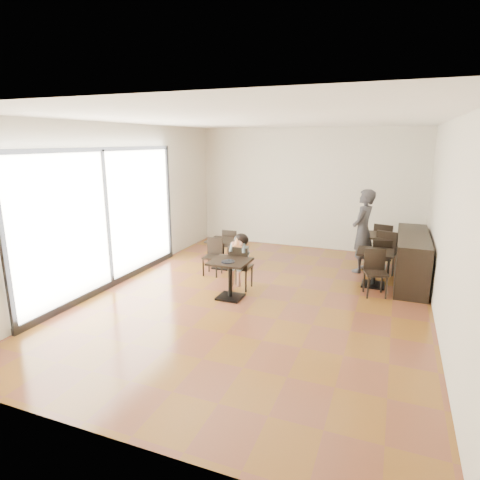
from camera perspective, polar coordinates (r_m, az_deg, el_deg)
The scene contains 23 objects.
floor at distance 7.59m, azimuth 2.64°, elevation -8.16°, with size 6.00×8.00×0.01m, color brown.
ceiling at distance 7.04m, azimuth 2.95°, elevation 16.73°, with size 6.00×8.00×0.01m, color white.
wall_back at distance 10.97m, azimuth 9.52°, elevation 7.18°, with size 6.00×0.01×3.20m, color beige.
wall_front at distance 3.70m, azimuth -17.54°, elevation -6.55°, with size 6.00×0.01×3.20m, color beige.
wall_left at distance 8.57m, azimuth -16.66°, elevation 4.94°, with size 0.01×8.00×3.20m, color beige.
wall_right at distance 6.83m, azimuth 27.39°, elevation 1.78°, with size 0.01×8.00×3.20m, color beige.
storefront_window at distance 8.20m, azimuth -18.52°, elevation 3.00°, with size 0.04×4.50×2.60m, color white.
child_table at distance 7.44m, azimuth -1.41°, elevation -5.62°, with size 0.69×0.69×0.73m, color black, non-canonical shape.
child_chair at distance 7.90m, azimuth 0.13°, elevation -3.87°, with size 0.39×0.39×0.88m, color black, non-canonical shape.
child at distance 7.86m, azimuth 0.13°, elevation -3.08°, with size 0.39×0.55×1.11m, color gray, non-canonical shape.
plate at distance 7.23m, azimuth -1.73°, elevation -3.08°, with size 0.25×0.25×0.01m, color black.
pizza_slice at distance 7.58m, azimuth -0.38°, elevation -0.55°, with size 0.26×0.20×0.06m, color #DFC081, non-canonical shape.
adult_patron at distance 9.23m, azimuth 17.05°, elevation 1.24°, with size 0.67×0.44×1.84m, color #353439.
cafe_table_mid at distance 8.50m, azimuth 18.54°, elevation -3.86°, with size 0.69×0.69×0.73m, color black, non-canonical shape.
cafe_table_left at distance 9.22m, azimuth -2.49°, elevation -1.95°, with size 0.63×0.63×0.67m, color black, non-canonical shape.
cafe_table_back at distance 9.63m, azimuth 18.74°, elevation -1.57°, with size 0.76×0.76×0.81m, color black, non-canonical shape.
chair_mid_a at distance 9.00m, azimuth 19.14°, elevation -2.43°, with size 0.39×0.39×0.87m, color black, non-canonical shape.
chair_mid_b at distance 7.95m, azimuth 18.77°, elevation -4.54°, with size 0.39×0.39×0.87m, color black, non-canonical shape.
chair_left_a at distance 9.69m, azimuth -1.18°, elevation -0.74°, with size 0.36×0.36×0.80m, color black, non-canonical shape.
chair_left_b at distance 8.72m, azimuth -3.95°, elevation -2.45°, with size 0.36×0.36×0.80m, color black, non-canonical shape.
chair_back_a at distance 10.14m, azimuth 19.86°, elevation -0.43°, with size 0.44×0.44×0.97m, color black, non-canonical shape.
chair_back_b at distance 9.07m, azimuth 19.62°, elevation -2.04°, with size 0.44×0.44×0.97m, color black, non-canonical shape.
service_counter at distance 8.99m, azimuth 23.22°, elevation -2.40°, with size 0.60×2.40×1.00m, color black.
Camera 1 is at (2.23, -6.67, 2.85)m, focal length 30.00 mm.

